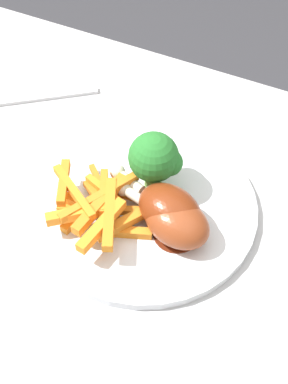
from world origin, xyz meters
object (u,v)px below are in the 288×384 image
at_px(dining_table, 173,305).
at_px(broccoli_floret_front, 157,157).
at_px(chicken_drumstick_far, 174,221).
at_px(chicken_drumstick_near, 167,209).
at_px(dinner_plate, 144,206).
at_px(carrot_fries_pile, 100,206).
at_px(fork, 35,98).

bearing_deg(dining_table, broccoli_floret_front, -51.11).
height_order(broccoli_floret_front, chicken_drumstick_far, broccoli_floret_front).
bearing_deg(broccoli_floret_front, dining_table, 128.89).
relative_size(chicken_drumstick_near, chicken_drumstick_far, 1.05).
xyz_separation_m(dinner_plate, broccoli_floret_front, (-0.00, -0.03, 0.06)).
height_order(broccoli_floret_front, chicken_drumstick_near, broccoli_floret_front).
bearing_deg(broccoli_floret_front, chicken_drumstick_far, 131.31).
height_order(dining_table, carrot_fries_pile, carrot_fries_pile).
height_order(chicken_drumstick_near, chicken_drumstick_far, chicken_drumstick_near).
height_order(dining_table, broccoli_floret_front, broccoli_floret_front).
relative_size(carrot_fries_pile, chicken_drumstick_near, 1.01).
bearing_deg(chicken_drumstick_near, carrot_fries_pile, 20.90).
relative_size(dining_table, fork, 6.59).
bearing_deg(dining_table, chicken_drumstick_near, -50.51).
distance_m(chicken_drumstick_near, fork, 0.30).
xyz_separation_m(dining_table, dinner_plate, (0.07, -0.05, 0.11)).
xyz_separation_m(dinner_plate, carrot_fries_pile, (0.04, 0.04, 0.03)).
bearing_deg(dining_table, chicken_drumstick_far, -56.72).
xyz_separation_m(dinner_plate, fork, (0.24, -0.11, -0.00)).
bearing_deg(dining_table, dinner_plate, -37.21).
bearing_deg(broccoli_floret_front, fork, -18.40).
relative_size(broccoli_floret_front, fork, 0.43).
distance_m(carrot_fries_pile, chicken_drumstick_near, 0.08).
bearing_deg(carrot_fries_pile, fork, -37.28).
height_order(chicken_drumstick_near, fork, chicken_drumstick_near).
distance_m(carrot_fries_pile, chicken_drumstick_far, 0.09).
relative_size(broccoli_floret_front, chicken_drumstick_near, 0.58).
xyz_separation_m(chicken_drumstick_far, fork, (0.29, -0.14, -0.03)).
relative_size(dining_table, chicken_drumstick_near, 8.92).
bearing_deg(fork, chicken_drumstick_far, 116.46).
distance_m(broccoli_floret_front, fork, 0.26).
height_order(dining_table, fork, fork).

